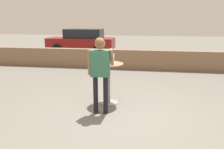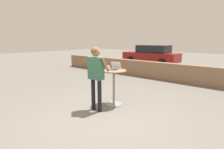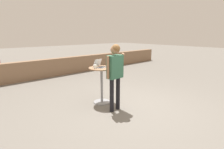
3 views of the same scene
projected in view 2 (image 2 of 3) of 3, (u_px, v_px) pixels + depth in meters
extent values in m
plane|color=slate|center=(105.00, 116.00, 4.48)|extent=(50.00, 50.00, 0.00)
cube|color=#84664C|center=(177.00, 73.00, 8.16)|extent=(15.50, 0.35, 0.84)
cylinder|color=gray|center=(114.00, 104.00, 5.30)|extent=(0.49, 0.49, 0.03)
cylinder|color=gray|center=(114.00, 88.00, 5.20)|extent=(0.07, 0.07, 1.01)
cylinder|color=#8C6647|center=(114.00, 71.00, 5.10)|extent=(0.73, 0.73, 0.02)
cube|color=silver|center=(114.00, 70.00, 5.08)|extent=(0.35, 0.28, 0.02)
cube|color=black|center=(114.00, 70.00, 5.08)|extent=(0.30, 0.23, 0.00)
cube|color=silver|center=(116.00, 65.00, 5.20)|extent=(0.32, 0.15, 0.21)
cube|color=white|center=(116.00, 65.00, 5.19)|extent=(0.29, 0.13, 0.19)
cylinder|color=white|center=(108.00, 68.00, 5.23)|extent=(0.09, 0.09, 0.11)
torus|color=white|center=(110.00, 68.00, 5.19)|extent=(0.05, 0.01, 0.05)
cylinder|color=black|center=(93.00, 94.00, 4.84)|extent=(0.11, 0.11, 0.89)
cylinder|color=black|center=(100.00, 96.00, 4.70)|extent=(0.11, 0.11, 0.89)
cube|color=#33664C|center=(96.00, 68.00, 4.63)|extent=(0.43, 0.23, 0.59)
sphere|color=#936B4C|center=(96.00, 52.00, 4.54)|extent=(0.23, 0.23, 0.23)
sphere|color=brown|center=(95.00, 51.00, 4.51)|extent=(0.21, 0.21, 0.21)
cylinder|color=#936B4C|center=(89.00, 67.00, 4.77)|extent=(0.07, 0.07, 0.56)
cylinder|color=#936B4C|center=(105.00, 64.00, 4.52)|extent=(0.08, 0.33, 0.43)
cube|color=maroon|center=(151.00, 57.00, 13.78)|extent=(4.33, 1.65, 0.67)
cube|color=black|center=(153.00, 49.00, 13.52)|extent=(2.38, 1.45, 0.58)
cylinder|color=black|center=(131.00, 60.00, 14.11)|extent=(0.62, 0.22, 0.62)
cylinder|color=black|center=(141.00, 59.00, 15.27)|extent=(0.62, 0.22, 0.62)
cylinder|color=black|center=(162.00, 63.00, 12.41)|extent=(0.62, 0.22, 0.62)
cylinder|color=black|center=(171.00, 61.00, 13.58)|extent=(0.62, 0.22, 0.62)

